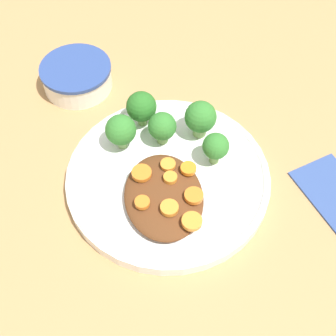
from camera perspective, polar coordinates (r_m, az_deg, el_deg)
The scene contains 18 objects.
ground_plane at distance 0.66m, azimuth -0.00°, elevation -1.69°, with size 4.00×4.00×0.00m, color tan.
plate at distance 0.65m, azimuth -0.00°, elevation -1.09°, with size 0.28×0.28×0.02m.
dip_bowl at distance 0.78m, azimuth -11.08°, elevation 11.06°, with size 0.11×0.11×0.04m.
stew_mound at distance 0.61m, azimuth -0.53°, elevation -3.41°, with size 0.14×0.10×0.02m, color #5B3319.
broccoli_floret_0 at distance 0.65m, azimuth -5.78°, elevation 4.59°, with size 0.04×0.04×0.06m.
broccoli_floret_1 at distance 0.66m, azimuth -0.39°, elevation 5.06°, with size 0.04×0.04×0.05m.
broccoli_floret_2 at distance 0.64m, azimuth 5.83°, elevation 2.58°, with size 0.04×0.04×0.05m.
broccoli_floret_3 at distance 0.67m, azimuth 3.98°, elevation 6.13°, with size 0.05×0.05×0.06m.
broccoli_floret_4 at distance 0.68m, azimuth -3.26°, elevation 7.43°, with size 0.04×0.04×0.06m.
carrot_slice_0 at distance 0.62m, azimuth -3.24°, elevation -0.62°, with size 0.03×0.03×0.01m, color orange.
carrot_slice_1 at distance 0.59m, azimuth -3.16°, elevation -4.22°, with size 0.02×0.02×0.01m, color orange.
carrot_slice_2 at distance 0.59m, azimuth 0.17°, elevation -4.89°, with size 0.02×0.02×0.01m, color orange.
carrot_slice_3 at distance 0.60m, azimuth 3.17°, elevation -3.39°, with size 0.02×0.02×0.01m, color orange.
carrot_slice_4 at distance 0.61m, azimuth 0.25°, elevation -1.19°, with size 0.02×0.02×0.01m, color orange.
carrot_slice_5 at distance 0.63m, azimuth -0.03°, elevation 0.46°, with size 0.02×0.02×0.01m, color orange.
carrot_slice_6 at distance 0.58m, azimuth 2.93°, elevation -6.51°, with size 0.03×0.03×0.01m, color orange.
carrot_slice_7 at distance 0.62m, azimuth 2.50°, elevation -0.07°, with size 0.02×0.02×0.01m, color orange.
napkin at distance 0.69m, azimuth 19.81°, elevation -2.95°, with size 0.14×0.11×0.01m.
Camera 1 is at (0.37, -0.05, 0.55)m, focal length 50.00 mm.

